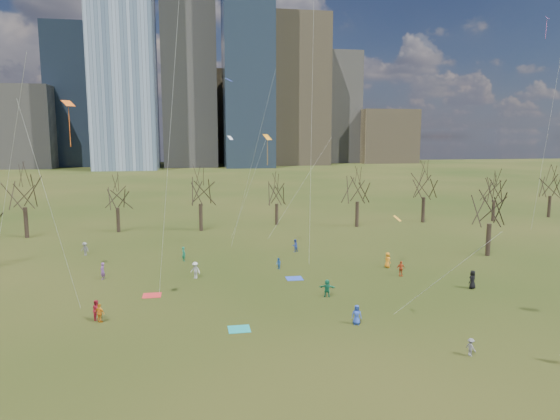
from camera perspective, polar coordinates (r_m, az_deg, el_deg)
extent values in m
plane|color=black|center=(37.92, 3.28, -13.18)|extent=(500.00, 500.00, 0.00)
cube|color=slate|center=(230.32, -17.61, 19.30)|extent=(26.00, 26.00, 118.00)
cube|color=slate|center=(241.62, -10.39, 16.24)|extent=(24.00, 24.00, 95.00)
cube|color=#384C66|center=(233.98, -3.73, 17.86)|extent=(22.00, 22.00, 105.00)
cube|color=#726347|center=(255.86, 1.98, 13.33)|extent=(28.00, 28.00, 72.00)
cube|color=#384C66|center=(260.15, -22.07, 11.88)|extent=(25.00, 25.00, 65.00)
cube|color=slate|center=(276.04, 6.48, 11.47)|extent=(22.00, 22.00, 58.00)
cube|color=#726347|center=(274.79, -7.48, 10.42)|extent=(30.00, 30.00, 48.00)
cube|color=slate|center=(256.08, -27.89, 8.34)|extent=(35.00, 30.00, 36.00)
cube|color=#726347|center=(279.09, 11.71, 8.23)|extent=(30.00, 28.00, 28.00)
cylinder|color=black|center=(77.63, -27.03, -1.28)|extent=(0.55, 0.55, 4.28)
cylinder|color=black|center=(77.00, -18.01, -1.09)|extent=(0.52, 0.52, 3.60)
cylinder|color=black|center=(75.24, -9.04, -0.82)|extent=(0.54, 0.54, 4.05)
cylinder|color=black|center=(79.36, -0.38, -0.49)|extent=(0.51, 0.51, 3.38)
cylinder|color=black|center=(78.43, 8.79, -0.48)|extent=(0.54, 0.54, 3.96)
cylinder|color=black|center=(84.83, 16.04, 0.02)|extent=(0.54, 0.54, 4.14)
cylinder|color=black|center=(89.96, 23.20, -0.07)|extent=(0.52, 0.52, 3.51)
cylinder|color=black|center=(98.58, 28.41, 0.34)|extent=(0.53, 0.53, 3.74)
cylinder|color=black|center=(63.66, 22.71, -3.16)|extent=(0.53, 0.53, 3.83)
cube|color=teal|center=(37.53, -4.69, -13.41)|extent=(1.60, 1.50, 0.03)
cube|color=blue|center=(49.87, 1.64, -7.82)|extent=(1.60, 1.50, 0.03)
cube|color=red|center=(46.17, -14.43, -9.43)|extent=(1.60, 1.50, 0.03)
imported|color=#2847B1|center=(38.45, 8.75, -11.75)|extent=(0.84, 0.66, 1.51)
imported|color=#A31729|center=(41.39, -20.21, -10.67)|extent=(0.63, 0.79, 1.57)
imported|color=slate|center=(35.27, 20.98, -14.42)|extent=(0.63, 0.85, 1.18)
imported|color=orange|center=(40.75, -19.90, -11.03)|extent=(0.92, 0.76, 1.46)
imported|color=#1A7853|center=(44.42, 5.41, -8.88)|extent=(1.51, 0.89, 1.56)
imported|color=black|center=(49.76, 21.14, -7.42)|extent=(1.00, 0.90, 1.72)
imported|color=#77478E|center=(52.35, -19.62, -6.58)|extent=(0.58, 0.72, 1.71)
imported|color=#265DA8|center=(53.05, -0.18, -6.15)|extent=(0.62, 0.71, 1.23)
imported|color=silver|center=(50.43, -9.66, -6.79)|extent=(1.24, 1.13, 1.67)
imported|color=#B73C1A|center=(51.93, 13.64, -6.52)|extent=(0.95, 0.47, 1.56)
imported|color=orange|center=(54.88, 12.19, -5.61)|extent=(0.74, 0.93, 1.66)
imported|color=#1B7C59|center=(57.53, -10.95, -4.95)|extent=(0.62, 0.70, 1.62)
imported|color=#263FA5|center=(60.88, 1.72, -4.09)|extent=(0.95, 0.88, 1.56)
imported|color=slate|center=(63.43, -21.41, -4.15)|extent=(1.19, 1.01, 1.59)
plane|color=orange|center=(38.37, -23.06, 11.17)|extent=(1.30, 1.28, 0.45)
cylinder|color=silver|center=(36.90, -24.64, -0.35)|extent=(2.05, 4.13, 14.84)
cylinder|color=orange|center=(38.30, -22.92, 8.72)|extent=(0.04, 0.04, 2.70)
cylinder|color=silver|center=(36.34, -12.18, 12.62)|extent=(3.33, 7.90, 30.66)
cylinder|color=silver|center=(46.67, 3.66, 11.20)|extent=(0.62, 3.67, 29.68)
plane|color=blue|center=(56.78, -5.86, 14.58)|extent=(1.11, 1.14, 0.37)
cylinder|color=silver|center=(52.03, -3.32, 4.87)|extent=(3.63, 9.45, 18.71)
plane|color=orange|center=(60.41, -1.46, 8.33)|extent=(1.44, 1.37, 0.68)
cylinder|color=silver|center=(59.38, 2.12, 2.30)|extent=(6.86, 4.06, 12.49)
cylinder|color=orange|center=(60.44, -1.46, 6.59)|extent=(0.04, 0.04, 3.00)
plane|color=#F6AB26|center=(35.49, 13.27, -0.94)|extent=(0.78, 0.80, 0.37)
cylinder|color=silver|center=(34.61, 18.15, -7.24)|extent=(4.19, 5.72, 6.93)
cylinder|color=silver|center=(45.64, -28.64, 3.24)|extent=(6.75, 8.94, 18.52)
plane|color=#FF5DBB|center=(76.89, 28.21, 18.82)|extent=(0.96, 0.92, 0.49)
cylinder|color=silver|center=(73.33, 28.37, 8.43)|extent=(0.71, 4.68, 27.72)
cylinder|color=#FF5DBB|center=(76.62, 28.13, 17.77)|extent=(0.04, 0.04, 2.40)
plane|color=silver|center=(61.76, -5.70, 8.21)|extent=(0.92, 0.88, 0.47)
cylinder|color=silver|center=(59.28, -3.67, 2.23)|extent=(3.58, 6.01, 12.39)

